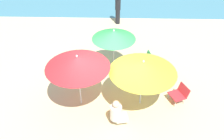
# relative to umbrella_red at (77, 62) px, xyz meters

# --- Properties ---
(ground_plane) EXTENTS (40.00, 40.00, 0.00)m
(ground_plane) POSITION_rel_umbrella_red_xyz_m (0.71, 0.58, -1.69)
(ground_plane) COLOR beige
(umbrella_red) EXTENTS (1.99, 1.99, 1.94)m
(umbrella_red) POSITION_rel_umbrella_red_xyz_m (0.00, 0.00, 0.00)
(umbrella_red) COLOR silver
(umbrella_red) RESTS_ON ground_plane
(umbrella_green) EXTENTS (1.60, 1.60, 1.82)m
(umbrella_green) POSITION_rel_umbrella_red_xyz_m (1.05, 1.85, -0.09)
(umbrella_green) COLOR silver
(umbrella_green) RESTS_ON ground_plane
(umbrella_yellow) EXTENTS (2.11, 2.11, 1.76)m
(umbrella_yellow) POSITION_rel_umbrella_red_xyz_m (1.98, 0.05, -0.18)
(umbrella_yellow) COLOR silver
(umbrella_yellow) RESTS_ON ground_plane
(beach_chair_a) EXTENTS (0.72, 0.69, 0.67)m
(beach_chair_a) POSITION_rel_umbrella_red_xyz_m (-0.35, 1.82, -1.35)
(beach_chair_a) COLOR navy
(beach_chair_a) RESTS_ON ground_plane
(beach_chair_b) EXTENTS (0.70, 0.69, 0.59)m
(beach_chair_b) POSITION_rel_umbrella_red_xyz_m (3.31, 0.21, -1.36)
(beach_chair_b) COLOR red
(beach_chair_b) RESTS_ON ground_plane
(beach_chair_c) EXTENTS (0.62, 0.66, 0.58)m
(beach_chair_c) POSITION_rel_umbrella_red_xyz_m (2.33, 2.22, -1.39)
(beach_chair_c) COLOR #33934C
(beach_chair_c) RESTS_ON ground_plane
(person_a) EXTENTS (0.27, 0.27, 1.59)m
(person_a) POSITION_rel_umbrella_red_xyz_m (1.16, 6.02, -0.87)
(person_a) COLOR black
(person_a) RESTS_ON ground_plane
(person_b) EXTENTS (0.57, 0.42, 0.93)m
(person_b) POSITION_rel_umbrella_red_xyz_m (1.22, -0.85, -1.24)
(person_b) COLOR silver
(person_b) RESTS_ON ground_plane
(swim_ring) EXTENTS (0.46, 0.46, 0.11)m
(swim_ring) POSITION_rel_umbrella_red_xyz_m (-0.28, 1.23, -1.64)
(swim_ring) COLOR #E54C7F
(swim_ring) RESTS_ON ground_plane
(beach_bag) EXTENTS (0.34, 0.26, 0.33)m
(beach_bag) POSITION_rel_umbrella_red_xyz_m (2.57, 1.27, -1.53)
(beach_bag) COLOR black
(beach_bag) RESTS_ON ground_plane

